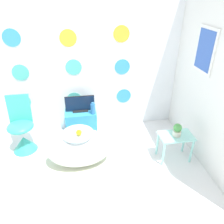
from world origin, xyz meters
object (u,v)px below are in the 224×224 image
chair (23,134)px  potted_plant_left (177,130)px  vase (93,109)px  tv (80,104)px  bathtub (79,148)px

chair → potted_plant_left: size_ratio=4.72×
vase → potted_plant_left: (1.13, -0.74, -0.04)m
tv → vase: tv is taller
bathtub → tv: 0.80m
bathtub → chair: chair is taller
tv → vase: bearing=-31.4°
chair → vase: chair is taller
tv → potted_plant_left: size_ratio=2.55×
bathtub → tv: (0.06, 0.74, 0.31)m
bathtub → vase: vase is taller
bathtub → vase: 0.73m
vase → potted_plant_left: bearing=-33.3°
vase → bathtub: bearing=-113.3°
chair → potted_plant_left: 2.34m
vase → tv: bearing=148.6°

